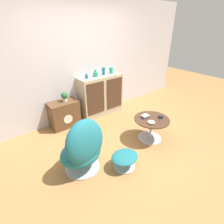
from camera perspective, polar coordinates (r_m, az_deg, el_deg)
The scene contains 15 objects.
ground_plane at distance 3.43m, azimuth 5.68°, elevation -10.77°, with size 12.00×12.00×0.00m, color #A87542.
wall_back at distance 4.12m, azimuth -9.85°, elevation 15.75°, with size 6.40×0.06×2.60m.
sideboard at distance 4.32m, azimuth -3.69°, elevation 5.47°, with size 1.08×0.41×0.99m.
tv_console at distance 4.00m, azimuth -15.36°, elevation -0.63°, with size 0.62×0.39×0.58m.
egg_chair at distance 2.71m, azimuth -9.43°, elevation -11.46°, with size 0.80×0.76×0.93m.
ottoman at distance 2.88m, azimuth 4.17°, elevation -14.80°, with size 0.45×0.38×0.25m.
coffee_table at distance 3.51m, azimuth 12.59°, elevation -4.56°, with size 0.68×0.68×0.46m.
vase_leftmost at distance 3.97m, azimuth -8.33°, elevation 11.38°, with size 0.08×0.08×0.12m.
vase_inner_left at distance 4.08m, azimuth -5.39°, elevation 12.22°, with size 0.13×0.13×0.16m.
vase_inner_right at distance 4.19m, azimuth -2.77°, elevation 13.19°, with size 0.08×0.08×0.18m.
vase_rightmost at distance 4.33m, azimuth -0.27°, elevation 13.46°, with size 0.09×0.09×0.14m.
potted_plant at distance 3.85m, azimuth -15.26°, elevation 5.05°, with size 0.15×0.15×0.21m.
teacup at distance 3.50m, azimuth 15.64°, elevation -1.50°, with size 0.13×0.13×0.05m.
book_stack at distance 3.44m, azimuth 10.77°, elevation -1.34°, with size 0.15×0.11×0.05m.
bowl at distance 3.29m, azimuth 12.67°, elevation -3.21°, with size 0.14×0.14×0.04m.
Camera 1 is at (-1.90, -1.91, 2.12)m, focal length 28.00 mm.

